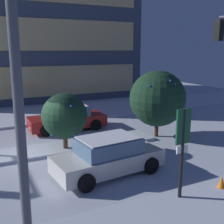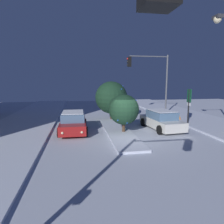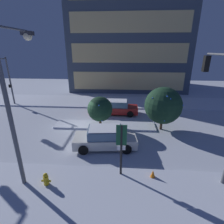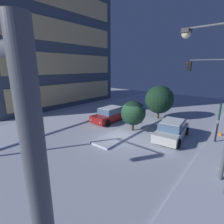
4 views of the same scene
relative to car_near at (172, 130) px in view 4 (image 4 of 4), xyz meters
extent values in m
plane|color=silver|center=(-2.44, 3.00, -0.71)|extent=(52.00, 52.00, 0.00)
cube|color=silver|center=(-2.44, 11.04, -0.64)|extent=(52.00, 5.20, 0.14)
cube|color=silver|center=(-0.42, 3.54, -0.64)|extent=(9.00, 1.80, 0.14)
cube|color=#424C5B|center=(1.80, 21.68, 11.39)|extent=(18.59, 11.82, 24.21)
cube|color=#E5C67F|center=(1.80, 15.73, 1.31)|extent=(16.73, 0.10, 2.69)
cube|color=#E5C67F|center=(1.80, 15.73, 5.34)|extent=(16.73, 0.10, 2.69)
cube|color=#E5C67F|center=(1.80, 15.73, 9.38)|extent=(16.73, 0.10, 2.69)
cube|color=silver|center=(0.00, 0.00, -0.18)|extent=(4.50, 2.23, 0.66)
cube|color=slate|center=(0.00, 0.00, 0.43)|extent=(2.49, 1.85, 0.60)
cube|color=white|center=(0.00, 0.00, 0.76)|extent=(2.31, 1.72, 0.04)
sphere|color=#F9E5B2|center=(2.12, 0.83, -0.21)|extent=(0.16, 0.16, 0.16)
sphere|color=#F9E5B2|center=(2.24, -0.39, -0.21)|extent=(0.16, 0.16, 0.16)
cylinder|color=black|center=(1.33, 1.04, -0.38)|extent=(0.68, 0.28, 0.66)
cylinder|color=black|center=(1.51, -0.76, -0.38)|extent=(0.68, 0.28, 0.66)
cylinder|color=black|center=(-1.52, 0.76, -0.38)|extent=(0.68, 0.28, 0.66)
cylinder|color=black|center=(-1.34, -1.04, -0.38)|extent=(0.68, 0.28, 0.66)
cube|color=maroon|center=(0.43, 6.79, -0.18)|extent=(4.61, 1.85, 0.66)
cube|color=slate|center=(0.43, 6.79, 0.43)|extent=(2.50, 1.65, 0.60)
cube|color=white|center=(0.43, 6.79, 0.76)|extent=(2.31, 1.54, 0.04)
sphere|color=#F9E5B2|center=(-1.89, 6.21, -0.21)|extent=(0.16, 0.16, 0.16)
sphere|color=#F9E5B2|center=(-1.88, 7.43, -0.21)|extent=(0.16, 0.16, 0.16)
cylinder|color=black|center=(-1.10, 5.91, -0.38)|extent=(0.66, 0.23, 0.66)
cylinder|color=black|center=(-1.08, 7.71, -0.38)|extent=(0.66, 0.23, 0.66)
cylinder|color=black|center=(1.94, 5.88, -0.38)|extent=(0.66, 0.23, 0.66)
cylinder|color=black|center=(1.95, 7.68, -0.38)|extent=(0.66, 0.23, 0.66)
cylinder|color=#565960|center=(6.40, -1.12, 5.61)|extent=(0.12, 4.23, 0.12)
cube|color=black|center=(6.40, 0.99, 5.01)|extent=(0.32, 0.36, 1.00)
sphere|color=red|center=(6.40, 1.18, 5.33)|extent=(0.20, 0.20, 0.20)
sphere|color=black|center=(6.40, 1.18, 5.01)|extent=(0.20, 0.20, 0.20)
sphere|color=black|center=(6.40, 1.18, 4.69)|extent=(0.20, 0.20, 0.20)
cylinder|color=#565960|center=(-3.72, -2.74, 6.72)|extent=(0.17, 2.43, 0.10)
cube|color=#333338|center=(-3.69, -1.52, 6.62)|extent=(0.56, 0.36, 0.20)
sphere|color=#F9E5B2|center=(-3.69, -1.52, 6.49)|extent=(0.44, 0.44, 0.44)
cylinder|color=black|center=(1.17, -2.94, 0.82)|extent=(0.12, 0.12, 3.07)
cube|color=#144C2D|center=(1.17, -2.94, 1.80)|extent=(0.55, 0.09, 1.11)
cube|color=white|center=(1.17, -2.94, 1.06)|extent=(0.44, 0.07, 0.24)
cylinder|color=#473323|center=(4.53, 3.23, -0.28)|extent=(0.22, 0.22, 0.85)
sphere|color=#193823|center=(4.53, 3.23, 1.46)|extent=(3.10, 3.10, 3.10)
sphere|color=blue|center=(4.73, 1.99, 2.39)|extent=(0.10, 0.10, 0.10)
sphere|color=blue|center=(5.48, 4.16, 2.28)|extent=(0.10, 0.10, 0.10)
sphere|color=blue|center=(5.89, 2.51, 1.74)|extent=(0.10, 0.10, 0.10)
sphere|color=blue|center=(4.44, 1.90, 0.64)|extent=(0.10, 0.10, 0.10)
sphere|color=blue|center=(4.49, 2.11, 2.55)|extent=(0.10, 0.10, 0.10)
sphere|color=blue|center=(3.47, 2.45, 2.31)|extent=(0.10, 0.10, 0.10)
sphere|color=blue|center=(5.10, 4.54, 0.83)|extent=(0.10, 0.10, 0.10)
sphere|color=blue|center=(3.87, 2.83, 0.10)|extent=(0.10, 0.10, 0.10)
cylinder|color=#473323|center=(-0.78, 3.21, -0.30)|extent=(0.22, 0.22, 0.82)
sphere|color=#193823|center=(-0.78, 3.21, 1.03)|extent=(2.16, 2.16, 2.16)
sphere|color=blue|center=(-1.48, 3.77, 0.40)|extent=(0.10, 0.10, 0.10)
sphere|color=blue|center=(-0.54, 2.49, 0.25)|extent=(0.10, 0.10, 0.10)
sphere|color=blue|center=(-0.04, 3.96, 0.75)|extent=(0.10, 0.10, 0.10)
sphere|color=blue|center=(-0.13, 3.61, 0.25)|extent=(0.10, 0.10, 0.10)
sphere|color=blue|center=(-0.73, 2.31, 1.66)|extent=(0.10, 0.10, 0.10)
sphere|color=blue|center=(-1.48, 3.12, 0.19)|extent=(0.10, 0.10, 0.10)
cone|color=orange|center=(2.88, -3.07, -0.44)|extent=(0.36, 0.36, 0.55)
camera|label=1|loc=(-4.48, -9.52, 4.12)|focal=45.50mm
camera|label=2|loc=(-14.59, 6.39, 3.05)|focal=32.28mm
camera|label=3|loc=(1.24, -10.69, 5.87)|focal=27.63mm
camera|label=4|loc=(-12.94, -4.44, 4.91)|focal=27.06mm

